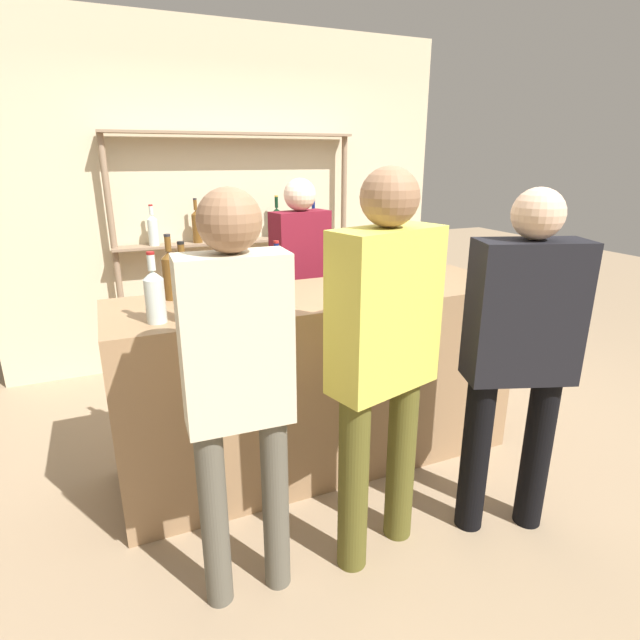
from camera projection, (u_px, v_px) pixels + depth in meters
ground_plane at (320, 456)px, 3.09m from camera, size 16.00×16.00×0.00m
bar_counter at (320, 379)px, 2.93m from camera, size 2.28×0.69×1.05m
back_wall at (232, 201)px, 4.35m from camera, size 3.88×0.12×2.80m
back_shelf at (237, 217)px, 4.23m from camera, size 2.05×0.18×1.96m
counter_bottle_0 at (185, 291)px, 2.24m from camera, size 0.08×0.08×0.37m
counter_bottle_1 at (415, 272)px, 2.73m from camera, size 0.08×0.08×0.31m
counter_bottle_2 at (277, 277)px, 2.60m from camera, size 0.07×0.07×0.31m
counter_bottle_3 at (171, 274)px, 2.61m from camera, size 0.09×0.09×0.34m
counter_bottle_4 at (415, 261)px, 2.92m from camera, size 0.09×0.09×0.36m
counter_bottle_5 at (155, 295)px, 2.24m from camera, size 0.09×0.09×0.33m
wine_glass at (231, 271)px, 2.70m from camera, size 0.08×0.08×0.17m
ice_bucket at (229, 291)px, 2.40m from camera, size 0.23×0.23×0.21m
customer_right at (520, 346)px, 2.24m from camera, size 0.52×0.36×1.65m
customer_left at (238, 376)px, 1.83m from camera, size 0.40×0.22×1.68m
server_behind_counter at (301, 276)px, 3.48m from camera, size 0.43×0.25×1.64m
customer_center at (383, 348)px, 2.06m from camera, size 0.51×0.33×1.74m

